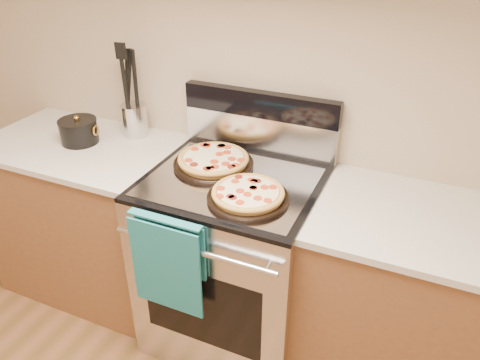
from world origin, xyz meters
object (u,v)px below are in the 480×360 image
at_px(pepperoni_pizza_back, 213,161).
at_px(utensil_crock, 135,120).
at_px(pepperoni_pizza_front, 248,195).
at_px(range_body, 234,262).
at_px(saucepan, 79,132).

relative_size(pepperoni_pizza_back, utensil_crock, 2.16).
xyz_separation_m(pepperoni_pizza_back, pepperoni_pizza_front, (0.26, -0.20, -0.00)).
bearing_deg(range_body, saucepan, 176.99).
xyz_separation_m(range_body, utensil_crock, (-0.67, 0.24, 0.54)).
bearing_deg(pepperoni_pizza_front, pepperoni_pizza_back, 141.78).
relative_size(utensil_crock, saucepan, 0.90).
relative_size(range_body, utensil_crock, 5.38).
bearing_deg(saucepan, pepperoni_pizza_front, -10.10).
bearing_deg(pepperoni_pizza_back, pepperoni_pizza_front, -38.22).
bearing_deg(saucepan, range_body, -3.01).
distance_m(pepperoni_pizza_back, pepperoni_pizza_front, 0.33).
xyz_separation_m(range_body, pepperoni_pizza_back, (-0.13, 0.07, 0.50)).
bearing_deg(pepperoni_pizza_front, saucepan, 169.90).
distance_m(range_body, pepperoni_pizza_front, 0.53).
bearing_deg(saucepan, utensil_crock, 43.20).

